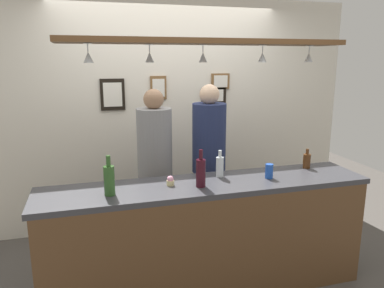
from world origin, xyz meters
TOP-DOWN VIEW (x-y plane):
  - ground_plane at (0.00, 0.00)m, footprint 8.00×8.00m
  - back_wall at (0.00, 1.10)m, footprint 4.40×0.06m
  - bar_counter at (0.00, -0.50)m, footprint 2.70×0.55m
  - overhead_glass_rack at (0.00, -0.30)m, footprint 2.20×0.36m
  - hanging_wineglass_far_left at (-0.87, -0.34)m, footprint 0.07×0.07m
  - hanging_wineglass_left at (-0.43, -0.24)m, footprint 0.07×0.07m
  - hanging_wineglass_center_left at (-0.02, -0.27)m, footprint 0.07×0.07m
  - hanging_wineglass_center at (0.44, -0.35)m, footprint 0.07×0.07m
  - hanging_wineglass_center_right at (0.88, -0.32)m, footprint 0.07×0.07m
  - person_middle_grey_shirt at (-0.29, 0.41)m, footprint 0.34×0.34m
  - person_right_navy_shirt at (0.27, 0.41)m, footprint 0.34×0.34m
  - bottle_soda_clear at (0.15, -0.22)m, footprint 0.06×0.06m
  - bottle_beer_brown_stubby at (1.01, -0.20)m, footprint 0.07×0.07m
  - bottle_champagne_green at (-0.78, -0.41)m, footprint 0.08×0.08m
  - bottle_wine_dark_red at (-0.08, -0.42)m, footprint 0.08×0.08m
  - drink_can at (0.54, -0.38)m, footprint 0.07×0.07m
  - cupcake at (-0.30, -0.33)m, footprint 0.06×0.06m
  - picture_frame_crest at (-0.12, 1.06)m, footprint 0.18×0.02m
  - picture_frame_lower_pair at (0.54, 1.06)m, footprint 0.30×0.02m
  - picture_frame_caricature at (-0.62, 1.06)m, footprint 0.26×0.02m
  - picture_frame_upper_small at (0.62, 1.06)m, footprint 0.22×0.02m

SIDE VIEW (x-z plane):
  - ground_plane at x=0.00m, z-range 0.00..0.00m
  - bar_counter at x=0.00m, z-range 0.17..1.12m
  - cupcake at x=-0.30m, z-range 0.95..1.03m
  - person_middle_grey_shirt at x=-0.29m, z-range 0.17..1.82m
  - drink_can at x=0.54m, z-range 0.95..1.07m
  - person_right_navy_shirt at x=0.27m, z-range 0.17..1.86m
  - bottle_beer_brown_stubby at x=1.01m, z-range 0.93..1.11m
  - bottle_soda_clear at x=0.15m, z-range 0.93..1.16m
  - bottle_wine_dark_red at x=-0.08m, z-range 0.92..1.22m
  - bottle_champagne_green at x=-0.78m, z-range 0.92..1.22m
  - back_wall at x=0.00m, z-range 0.00..2.60m
  - picture_frame_lower_pair at x=0.54m, z-range 1.42..1.60m
  - picture_frame_caricature at x=-0.62m, z-range 1.38..1.72m
  - picture_frame_crest at x=-0.12m, z-range 1.48..1.74m
  - picture_frame_upper_small at x=0.62m, z-range 1.58..1.76m
  - hanging_wineglass_far_left at x=-0.87m, z-range 1.88..2.01m
  - hanging_wineglass_left at x=-0.43m, z-range 1.88..2.01m
  - hanging_wineglass_center_left at x=-0.02m, z-range 1.88..2.01m
  - hanging_wineglass_center at x=0.44m, z-range 1.88..2.01m
  - hanging_wineglass_center_right at x=0.88m, z-range 1.88..2.01m
  - overhead_glass_rack at x=0.00m, z-range 2.04..2.08m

